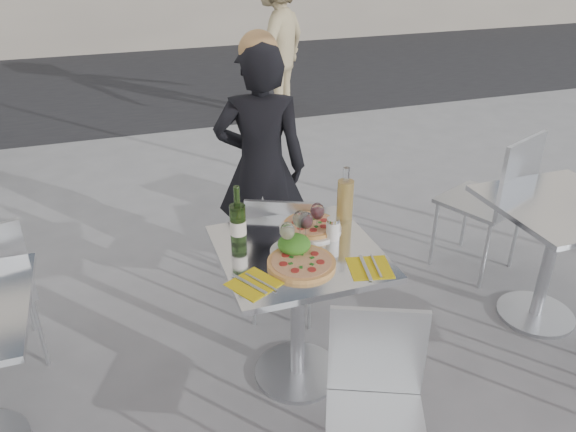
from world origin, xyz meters
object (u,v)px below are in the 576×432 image
object	(u,v)px
pizza_near	(301,263)
carafe	(345,200)
wineglass_red_b	(317,212)
napkin_right	(370,267)
pedestrian_b	(276,43)
wineglass_red_a	(306,221)
wineglass_white_b	(300,220)
chair_near	(376,396)
napkin_left	(254,284)
pizza_far	(310,226)
salad_plate	(294,246)
wineglass_white_a	(287,232)
woman_diner	(261,168)
side_chair_rfar	(497,194)
wine_bottle	(238,223)
sugar_shaker	(333,229)
main_table	(298,288)
side_table_right	(555,237)
chair_far	(283,248)

from	to	relation	value
pizza_near	carafe	world-z (taller)	carafe
wineglass_red_b	napkin_right	xyz separation A→B (m)	(0.10, -0.37, -0.11)
pedestrian_b	napkin_right	xyz separation A→B (m)	(-0.97, -4.39, -0.10)
wineglass_red_a	wineglass_white_b	bearing A→B (deg)	139.77
chair_near	napkin_left	bearing A→B (deg)	147.70
pizza_far	wineglass_red_b	size ratio (longest dim) A/B	1.92
salad_plate	wineglass_white_a	size ratio (longest dim) A/B	1.40
woman_diner	wineglass_red_a	xyz separation A→B (m)	(-0.05, -0.89, 0.10)
side_chair_rfar	wineglass_white_b	size ratio (longest dim) A/B	6.16
wine_bottle	napkin_left	size ratio (longest dim) A/B	1.21
sugar_shaker	wine_bottle	bearing A→B (deg)	167.69
main_table	side_table_right	distance (m)	1.50
pizza_near	napkin_right	bearing A→B (deg)	-23.42
pizza_far	napkin_left	xyz separation A→B (m)	(-0.39, -0.36, -0.01)
sugar_shaker	wineglass_red_b	world-z (taller)	wineglass_red_b
wineglass_white_a	napkin_left	world-z (taller)	wineglass_white_a
wineglass_red_a	napkin_right	bearing A→B (deg)	-57.83
chair_far	wineglass_white_a	size ratio (longest dim) A/B	5.19
side_chair_rfar	pedestrian_b	world-z (taller)	pedestrian_b
wineglass_white_a	napkin_left	size ratio (longest dim) A/B	0.64
side_chair_rfar	wineglass_red_a	xyz separation A→B (m)	(-1.45, -0.45, 0.29)
wine_bottle	chair_far	bearing A→B (deg)	45.21
salad_plate	carafe	bearing A→B (deg)	30.97
napkin_left	side_table_right	bearing A→B (deg)	-22.44
pizza_far	napkin_right	world-z (taller)	pizza_far
pizza_far	wineglass_white_b	xyz separation A→B (m)	(-0.09, -0.09, 0.09)
salad_plate	wineglass_red_b	bearing A→B (deg)	40.32
pizza_far	wineglass_white_a	world-z (taller)	wineglass_white_a
wineglass_white_b	napkin_right	world-z (taller)	wineglass_white_b
side_chair_rfar	chair_far	bearing A→B (deg)	-21.32
carafe	wineglass_white_b	world-z (taller)	carafe
pizza_near	napkin_right	size ratio (longest dim) A/B	1.41
wine_bottle	chair_near	bearing A→B (deg)	-69.28
pedestrian_b	chair_near	bearing A→B (deg)	30.94
napkin_left	woman_diner	bearing A→B (deg)	43.45
chair_far	chair_near	distance (m)	1.15
wineglass_white_a	wineglass_red_a	distance (m)	0.13
side_chair_rfar	carafe	size ratio (longest dim) A/B	3.34
salad_plate	napkin_right	distance (m)	0.35
pizza_near	sugar_shaker	xyz separation A→B (m)	(0.22, 0.17, 0.04)
salad_plate	sugar_shaker	distance (m)	0.22
pedestrian_b	pizza_near	world-z (taller)	pedestrian_b
woman_diner	wineglass_white_a	bearing A→B (deg)	97.48
pedestrian_b	napkin_right	distance (m)	4.50
chair_near	wineglass_white_a	size ratio (longest dim) A/B	5.19
pedestrian_b	chair_far	bearing A→B (deg)	27.09
napkin_left	chair_far	bearing A→B (deg)	33.75
salad_plate	wineglass_white_a	distance (m)	0.08
side_chair_rfar	main_table	bearing A→B (deg)	-4.59
pedestrian_b	napkin_right	world-z (taller)	pedestrian_b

